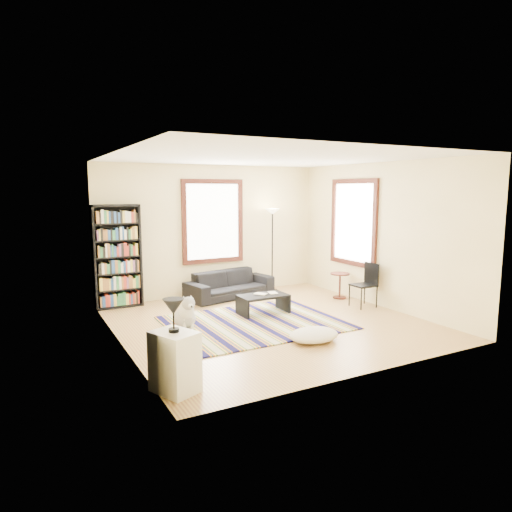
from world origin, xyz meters
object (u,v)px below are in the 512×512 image
bookshelf (117,256)px  white_cabinet (175,362)px  floor_cushion (314,335)px  side_table (340,286)px  coffee_table (263,304)px  floor_lamp (272,250)px  folding_chair (363,285)px  dog (185,311)px  sofa (230,284)px

bookshelf → white_cabinet: bearing=-93.1°
floor_cushion → side_table: side_table is taller
coffee_table → floor_lamp: floor_lamp is taller
side_table → folding_chair: bearing=-93.6°
side_table → white_cabinet: bearing=-149.0°
bookshelf → side_table: size_ratio=3.70×
bookshelf → dog: size_ratio=3.58×
coffee_table → dog: bearing=-175.2°
folding_chair → dog: 3.56m
sofa → white_cabinet: size_ratio=2.74×
bookshelf → side_table: (4.27, -1.46, -0.73)m
floor_lamp → folding_chair: size_ratio=2.16×
sofa → floor_cushion: 3.22m
floor_cushion → sofa: bearing=88.4°
side_table → folding_chair: (-0.05, -0.78, 0.16)m
side_table → white_cabinet: white_cabinet is taller
dog → floor_cushion: bearing=-47.0°
sofa → floor_lamp: (1.10, 0.10, 0.65)m
folding_chair → dog: size_ratio=1.54×
sofa → coffee_table: 1.51m
floor_cushion → side_table: (2.10, 2.02, 0.17)m
coffee_table → white_cabinet: (-2.47, -2.39, 0.17)m
side_table → white_cabinet: (-4.50, -2.71, 0.08)m
side_table → dog: size_ratio=0.97×
bookshelf → side_table: bookshelf is taller
sofa → coffee_table: size_ratio=2.13×
coffee_table → folding_chair: (1.98, -0.47, 0.25)m
coffee_table → dog: dog is taller
bookshelf → coffee_table: bearing=-38.4°
side_table → white_cabinet: 5.25m
floor_cushion → white_cabinet: (-2.40, -0.68, 0.25)m
bookshelf → dog: bearing=-70.5°
sofa → dog: bearing=-145.5°
floor_cushion → folding_chair: size_ratio=0.92×
sofa → white_cabinet: white_cabinet is taller
sofa → floor_lamp: floor_lamp is taller
coffee_table → floor_lamp: 2.10m
floor_lamp → white_cabinet: bearing=-132.0°
floor_cushion → floor_lamp: 3.62m
floor_lamp → bookshelf: bearing=177.1°
folding_chair → floor_cushion: bearing=-147.4°
folding_chair → dog: folding_chair is taller
sofa → bookshelf: bearing=161.8°
folding_chair → white_cabinet: bearing=-155.2°
coffee_table → floor_cushion: bearing=-92.4°
sofa → bookshelf: size_ratio=0.96×
side_table → dog: dog is taller
bookshelf → coffee_table: size_ratio=2.22×
floor_cushion → coffee_table: bearing=87.6°
white_cabinet → floor_lamp: bearing=25.1°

